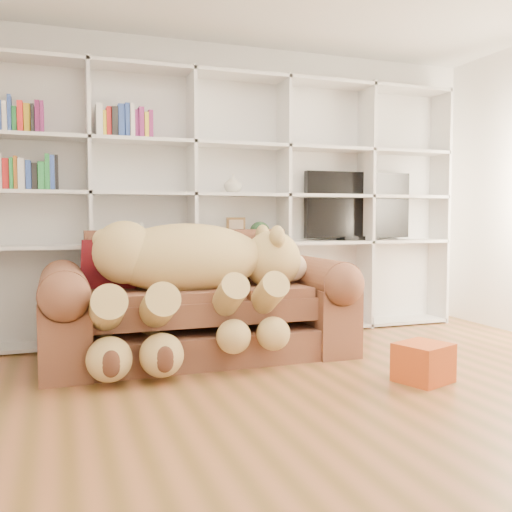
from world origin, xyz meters
name	(u,v)px	position (x,y,z in m)	size (l,w,h in m)	color
floor	(367,416)	(0.00, 0.00, 0.00)	(5.00, 5.00, 0.00)	brown
wall_back	(233,190)	(0.00, 2.50, 1.35)	(5.00, 0.02, 2.70)	white
bookshelf	(212,194)	(-0.24, 2.36, 1.31)	(4.43, 0.35, 2.40)	silver
sofa	(198,309)	(-0.55, 1.65, 0.37)	(2.35, 1.01, 0.99)	brown
teddy_bear	(191,272)	(-0.65, 1.45, 0.69)	(1.78, 0.97, 1.03)	tan
throw_pillow	(110,268)	(-1.21, 1.81, 0.71)	(0.41, 0.13, 0.41)	#520E17
gift_box	(423,363)	(0.69, 0.46, 0.13)	(0.32, 0.30, 0.26)	#B54618
tv	(358,207)	(1.27, 2.35, 1.20)	(1.14, 0.18, 0.68)	black
picture_frame	(236,229)	(-0.03, 2.30, 0.98)	(0.17, 0.03, 0.22)	brown
green_vase	(260,232)	(0.20, 2.30, 0.96)	(0.19, 0.19, 0.19)	#2A5330
figurine_tall	(138,233)	(-0.92, 2.30, 0.96)	(0.09, 0.09, 0.18)	silver
figurine_short	(139,237)	(-0.91, 2.30, 0.92)	(0.07, 0.07, 0.12)	silver
snow_globe	(181,237)	(-0.54, 2.30, 0.92)	(0.09, 0.09, 0.09)	white
shelf_vase	(233,184)	(-0.06, 2.30, 1.40)	(0.16, 0.16, 0.17)	beige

